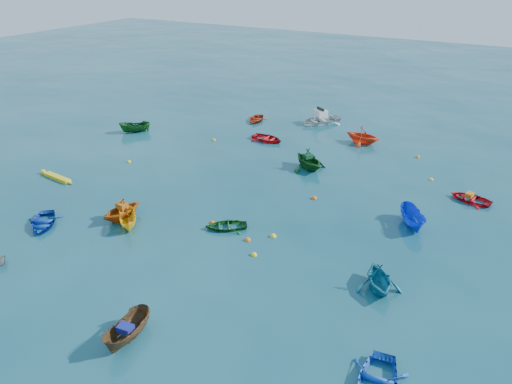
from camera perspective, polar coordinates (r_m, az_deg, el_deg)
The scene contains 30 objects.
ground at distance 30.84m, azimuth -4.62°, elevation -4.18°, with size 160.00×160.00×0.00m, color #0A3B4D.
dinghy_blue_sw at distance 33.79m, azimuth -23.12°, elevation -3.52°, with size 2.14×2.99×0.62m, color #0D33AD.
sampan_brown_mid at distance 23.50m, azimuth -14.27°, elevation -16.00°, with size 1.10×2.91×1.13m, color #54381E.
dinghy_orange_w at distance 32.95m, azimuth -14.96°, elevation -2.96°, with size 2.47×2.86×1.51m, color #C95C12.
sampan_yellow_mid at distance 32.01m, azimuth -14.32°, elevation -3.77°, with size 1.00×2.66×1.03m, color yellow.
dinghy_green_e at distance 30.84m, azimuth -3.45°, elevation -4.14°, with size 1.83×2.56×0.53m, color #125017.
dinghy_cyan_se at distance 26.38m, azimuth 13.74°, elevation -10.68°, with size 2.37×2.75×1.45m, color #177493.
dinghy_red_nw at distance 45.17m, azimuth 1.28°, elevation 5.88°, with size 2.19×3.07×0.64m, color #B90F13.
dinghy_green_n at distance 39.41m, azimuth 5.99°, elevation 2.69°, with size 2.78×3.23×1.70m, color #114A18.
dinghy_red_ne at distance 37.09m, azimuth 23.26°, elevation -0.93°, with size 1.97×2.76×0.57m, color red.
sampan_blue_far at distance 32.54m, azimuth 17.36°, elevation -3.68°, with size 1.16×3.08×1.19m, color blue.
dinghy_red_far at distance 50.68m, azimuth 0.01°, elevation 8.12°, with size 2.01×2.80×0.58m, color #BB2F0F.
dinghy_orange_far at distance 45.55m, azimuth 12.06°, elevation 5.48°, with size 2.68×3.11×1.64m, color red.
sampan_green_far at distance 48.73m, azimuth -13.61°, elevation 6.66°, with size 1.07×2.85×1.10m, color #114C16.
kayak_yellow at distance 40.20m, azimuth -21.72°, elevation 1.38°, with size 0.48×3.38×0.33m, color yellow, non-canonical shape.
motorboat_white at distance 50.45m, azimuth 7.32°, elevation 7.83°, with size 2.99×4.18×1.47m, color silver.
tarp_blue_a at distance 22.95m, azimuth -14.69°, elevation -14.87°, with size 0.65×0.49×0.31m, color navy.
tarp_orange_a at distance 32.56m, azimuth -15.08°, elevation -1.51°, with size 0.68×0.51×0.33m, color #B15612.
tarp_green_b at distance 39.11m, azimuth 5.98°, elevation 4.10°, with size 0.67×0.51×0.32m, color #114523.
tarp_orange_b at distance 36.94m, azimuth 23.23°, elevation -0.29°, with size 0.59×0.44×0.28m, color orange.
buoy_or_a at distance 33.99m, azimuth -15.89°, elevation -2.16°, with size 0.36×0.36×0.36m, color orange.
buoy_ye_a at distance 28.19m, azimuth -0.24°, elevation -7.23°, with size 0.36×0.36×0.36m, color yellow.
buoy_or_b at distance 29.55m, azimuth -0.97°, elevation -5.54°, with size 0.37×0.37×0.37m, color orange.
buoy_ye_b at distance 41.71m, azimuth -14.32°, elevation 3.33°, with size 0.33×0.33×0.33m, color yellow.
buoy_or_c at distance 31.49m, azimuth -5.02°, elevation -3.53°, with size 0.30×0.30×0.30m, color orange.
buoy_ye_c at distance 29.92m, azimuth 1.97°, elevation -5.12°, with size 0.38×0.38×0.38m, color yellow.
buoy_or_d at distance 34.61m, azimuth 6.65°, elevation -0.76°, with size 0.38×0.38×0.38m, color #ED550C.
buoy_ye_d at distance 45.41m, azimuth -4.84°, elevation 5.90°, with size 0.34×0.34×0.34m, color gold.
buoy_or_e at distance 43.50m, azimuth 17.99°, elevation 3.79°, with size 0.35×0.35×0.35m, color orange.
buoy_ye_e at distance 39.44m, azimuth 19.37°, elevation 1.31°, with size 0.31×0.31×0.31m, color yellow.
Camera 1 is at (15.35, -21.92, 15.34)m, focal length 35.00 mm.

